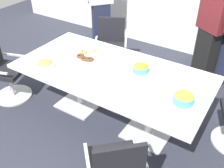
% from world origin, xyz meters
% --- Properties ---
extents(ground_plane, '(10.00, 10.00, 0.01)m').
position_xyz_m(ground_plane, '(0.00, 0.00, -0.01)').
color(ground_plane, '#2D303D').
extents(conference_table, '(2.40, 1.20, 0.75)m').
position_xyz_m(conference_table, '(0.00, 0.00, 0.63)').
color(conference_table, white).
rests_on(conference_table, ground).
extents(office_chair_2, '(0.73, 0.73, 0.91)m').
position_xyz_m(office_chair_2, '(-0.67, 1.01, 0.41)').
color(office_chair_2, silver).
rests_on(office_chair_2, ground).
extents(office_chair_3, '(0.69, 0.69, 0.91)m').
position_xyz_m(office_chair_3, '(-1.57, -0.43, 0.41)').
color(office_chair_3, silver).
rests_on(office_chair_3, ground).
extents(person_standing_1, '(0.56, 0.42, 1.82)m').
position_xyz_m(person_standing_1, '(0.73, 1.60, 0.96)').
color(person_standing_1, black).
rests_on(person_standing_1, ground).
extents(snack_bowl_cookies, '(0.22, 0.22, 0.11)m').
position_xyz_m(snack_bowl_cookies, '(-0.73, -0.39, 0.80)').
color(snack_bowl_cookies, white).
rests_on(snack_bowl_cookies, conference_table).
extents(snack_bowl_chips_yellow, '(0.22, 0.22, 0.11)m').
position_xyz_m(snack_bowl_chips_yellow, '(0.95, -0.12, 0.81)').
color(snack_bowl_chips_yellow, '#4C9EC6').
rests_on(snack_bowl_chips_yellow, conference_table).
extents(snack_bowl_chips_orange, '(0.20, 0.20, 0.11)m').
position_xyz_m(snack_bowl_chips_orange, '(0.30, 0.17, 0.80)').
color(snack_bowl_chips_orange, '#4C9EC6').
rests_on(snack_bowl_chips_orange, conference_table).
extents(donut_platter, '(0.35, 0.35, 0.04)m').
position_xyz_m(donut_platter, '(-0.44, 0.13, 0.77)').
color(donut_platter, white).
rests_on(donut_platter, conference_table).
extents(plate_stack, '(0.18, 0.18, 0.05)m').
position_xyz_m(plate_stack, '(-0.13, -0.37, 0.78)').
color(plate_stack, white).
rests_on(plate_stack, conference_table).
extents(napkin_pile, '(0.19, 0.19, 0.08)m').
position_xyz_m(napkin_pile, '(0.38, -0.22, 0.79)').
color(napkin_pile, white).
rests_on(napkin_pile, conference_table).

